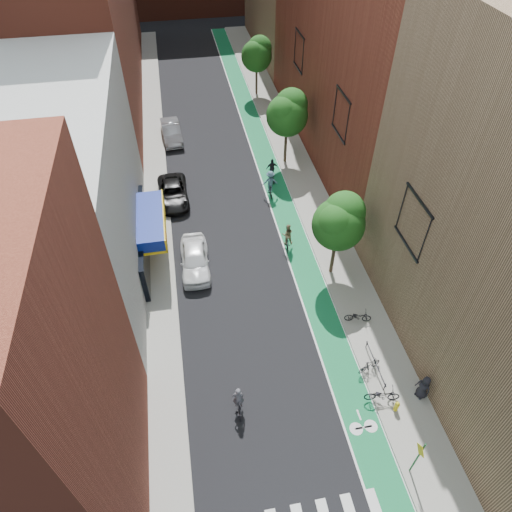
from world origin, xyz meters
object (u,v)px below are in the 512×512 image
cyclist_lane_near (287,238)px  cyclist_lane_mid (272,173)px  parked_car_black (173,193)px  parked_car_silver (171,132)px  pedestrian (424,387)px  cyclist_lead (239,403)px  parked_car_white (195,259)px  cyclist_lane_far (270,184)px  fire_hydrant (397,406)px

cyclist_lane_near → cyclist_lane_mid: (0.67, 8.40, -0.10)m
parked_car_black → cyclist_lane_mid: size_ratio=2.46×
parked_car_silver → pedestrian: bearing=-72.9°
cyclist_lead → cyclist_lane_mid: (6.11, 20.30, 0.10)m
cyclist_lead → cyclist_lane_mid: cyclist_lane_mid is taller
parked_car_white → pedestrian: 16.43m
parked_car_black → cyclist_lane_mid: (8.49, 1.22, 0.09)m
parked_car_white → cyclist_lane_mid: size_ratio=2.33×
cyclist_lane_far → pedestrian: bearing=105.8°
pedestrian → cyclist_lane_far: bearing=169.9°
parked_car_silver → fire_hydrant: bearing=-76.0°
parked_car_black → cyclist_lane_mid: cyclist_lane_mid is taller
pedestrian → cyclist_lane_near: bearing=176.1°
parked_car_white → cyclist_lane_far: size_ratio=2.15×
parked_car_white → cyclist_lead: 11.10m
cyclist_lane_mid → fire_hydrant: cyclist_lane_mid is taller
pedestrian → fire_hydrant: size_ratio=2.37×
parked_car_white → parked_car_silver: size_ratio=1.00×
cyclist_lane_mid → cyclist_lane_near: bearing=84.7°
fire_hydrant → parked_car_black: bearing=117.0°
parked_car_black → pedestrian: (12.20, -20.14, 0.30)m
fire_hydrant → cyclist_lane_far: bearing=97.6°
pedestrian → cyclist_lane_mid: bearing=167.3°
cyclist_lead → fire_hydrant: (8.18, -1.60, -0.16)m
cyclist_lead → fire_hydrant: cyclist_lead is taller
cyclist_lane_mid → pedestrian: 21.68m
parked_car_black → parked_car_silver: size_ratio=1.05×
cyclist_lane_near → parked_car_white: bearing=15.3°
pedestrian → parked_car_silver: bearing=179.0°
parked_car_white → cyclist_lane_far: (6.84, 7.32, 0.22)m
parked_car_white → pedestrian: size_ratio=2.83×
parked_car_black → cyclist_lane_near: bearing=-43.5°
cyclist_lane_mid → cyclist_lane_far: (-0.59, -1.97, 0.24)m
cyclist_lane_mid → parked_car_white: bearing=50.6°
fire_hydrant → parked_car_silver: bearing=108.5°
parked_car_black → pedestrian: 23.55m
parked_car_black → cyclist_lead: 19.23m
parked_car_white → fire_hydrant: 15.80m
parked_car_silver → pedestrian: pedestrian is taller
cyclist_lane_mid → cyclist_lane_far: size_ratio=0.92×
parked_car_silver → cyclist_lane_near: (7.43, -16.89, 0.10)m
parked_car_white → pedestrian: bearing=-45.7°
cyclist_lane_near → cyclist_lane_far: (0.08, 6.44, 0.14)m
cyclist_lane_near → fire_hydrant: (2.74, -13.50, -0.36)m
pedestrian → fire_hydrant: pedestrian is taller
cyclist_lane_near → cyclist_lane_far: size_ratio=0.92×
cyclist_lead → cyclist_lane_near: (5.44, 11.90, 0.20)m
parked_car_white → parked_car_silver: 17.78m
parked_car_black → cyclist_lead: (2.38, -19.08, -0.01)m
parked_car_black → fire_hydrant: bearing=-63.9°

